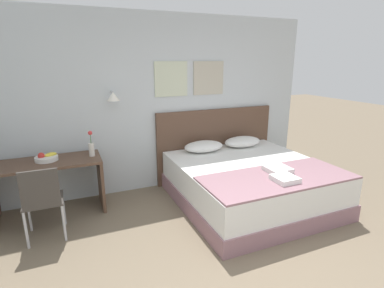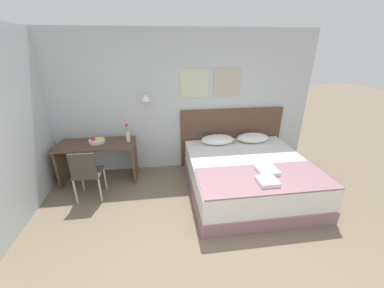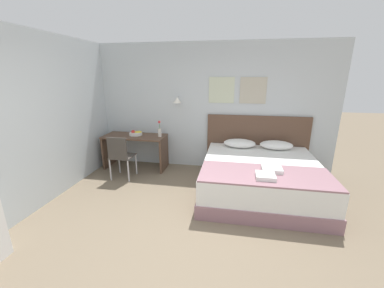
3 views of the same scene
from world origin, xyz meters
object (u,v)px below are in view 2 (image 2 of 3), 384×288
(desk, at_px, (98,154))
(fruit_bowl, at_px, (97,141))
(desk_chair, at_px, (86,172))
(pillow_right, at_px, (253,138))
(folded_towel_mid_bed, at_px, (267,181))
(bed, at_px, (247,176))
(folded_towel_near_foot, at_px, (267,170))
(headboard, at_px, (231,137))
(throw_blanket, at_px, (264,178))
(pillow_left, at_px, (218,140))
(flower_vase, at_px, (128,135))

(desk, height_order, fruit_bowl, fruit_bowl)
(desk_chair, bearing_deg, pillow_right, 12.67)
(pillow_right, height_order, folded_towel_mid_bed, pillow_right)
(bed, relative_size, pillow_right, 3.22)
(folded_towel_near_foot, bearing_deg, headboard, 94.00)
(desk, bearing_deg, folded_towel_mid_bed, -29.77)
(folded_towel_mid_bed, bearing_deg, folded_towel_near_foot, 66.51)
(pillow_right, relative_size, throw_blanket, 0.33)
(pillow_left, distance_m, pillow_right, 0.71)
(folded_towel_near_foot, relative_size, fruit_bowl, 1.05)
(pillow_left, distance_m, folded_towel_mid_bed, 1.55)
(bed, distance_m, fruit_bowl, 2.74)
(headboard, xyz_separation_m, pillow_right, (0.36, -0.27, 0.07))
(bed, bearing_deg, fruit_bowl, 163.29)
(folded_towel_mid_bed, height_order, desk, desk)
(pillow_left, xyz_separation_m, fruit_bowl, (-2.23, 0.00, 0.10))
(throw_blanket, relative_size, folded_towel_mid_bed, 7.13)
(bed, xyz_separation_m, desk_chair, (-2.64, 0.10, 0.23))
(fruit_bowl, bearing_deg, desk_chair, -94.21)
(folded_towel_mid_bed, bearing_deg, desk_chair, 162.29)
(folded_towel_mid_bed, xyz_separation_m, fruit_bowl, (-2.57, 1.51, 0.13))
(headboard, height_order, flower_vase, headboard)
(bed, height_order, throw_blanket, throw_blanket)
(headboard, xyz_separation_m, desk_chair, (-2.64, -0.95, -0.08))
(desk, distance_m, desk_chair, 0.64)
(throw_blanket, distance_m, desk_chair, 2.73)
(pillow_right, distance_m, throw_blanket, 1.41)
(folded_towel_mid_bed, relative_size, desk, 0.20)
(folded_towel_mid_bed, relative_size, desk_chair, 0.30)
(folded_towel_near_foot, xyz_separation_m, desk, (-2.70, 1.19, -0.11))
(folded_towel_mid_bed, bearing_deg, pillow_left, 102.61)
(pillow_left, relative_size, flower_vase, 1.83)
(folded_towel_near_foot, xyz_separation_m, flower_vase, (-2.14, 1.19, 0.22))
(pillow_right, bearing_deg, folded_towel_near_foot, -101.64)
(pillow_left, height_order, desk, pillow_left)
(desk_chair, relative_size, fruit_bowl, 3.16)
(pillow_left, xyz_separation_m, folded_towel_near_foot, (0.46, -1.22, -0.03))
(pillow_right, relative_size, desk, 0.47)
(folded_towel_mid_bed, bearing_deg, flower_vase, 143.71)
(desk_chair, bearing_deg, throw_blanket, -14.73)
(bed, bearing_deg, desk, 164.07)
(bed, xyz_separation_m, folded_towel_mid_bed, (-0.02, -0.73, 0.35))
(throw_blanket, height_order, flower_vase, flower_vase)
(flower_vase, bearing_deg, pillow_right, 0.75)
(folded_towel_near_foot, bearing_deg, throw_blanket, -126.30)
(folded_towel_near_foot, distance_m, flower_vase, 2.46)
(folded_towel_near_foot, height_order, fruit_bowl, fruit_bowl)
(pillow_left, height_order, folded_towel_near_foot, pillow_left)
(pillow_right, distance_m, desk_chair, 3.07)
(pillow_left, bearing_deg, desk, -179.16)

